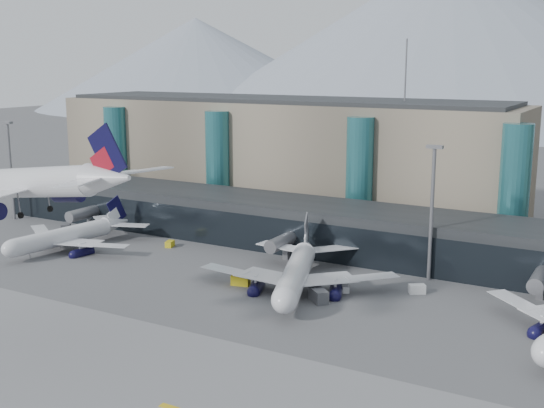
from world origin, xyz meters
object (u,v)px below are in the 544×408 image
at_px(lightmast_mid, 432,205).
at_px(veh_h, 241,280).
at_px(veh_f, 66,228).
at_px(veh_g, 345,289).
at_px(jet_parked_mid, 298,262).
at_px(veh_b, 170,244).
at_px(jet_parked_left, 75,229).
at_px(veh_d, 417,289).
at_px(veh_c, 319,296).
at_px(lightmast_left, 10,165).
at_px(hero_jet, 43,175).

distance_m(lightmast_mid, veh_h, 38.04).
bearing_deg(veh_f, veh_g, -137.94).
bearing_deg(lightmast_mid, veh_f, -175.63).
height_order(jet_parked_mid, veh_b, jet_parked_mid).
relative_size(jet_parked_left, veh_d, 11.91).
relative_size(veh_c, veh_d, 1.43).
distance_m(veh_b, veh_d, 57.83).
xyz_separation_m(veh_d, veh_h, (-29.87, -11.43, 0.11)).
bearing_deg(veh_f, veh_d, -133.64).
bearing_deg(lightmast_mid, veh_h, -145.68).
relative_size(veh_b, veh_f, 0.61).
bearing_deg(veh_f, jet_parked_mid, -139.81).
bearing_deg(veh_d, veh_c, -170.66).
xyz_separation_m(jet_parked_left, veh_h, (45.92, -4.43, -3.26)).
relative_size(lightmast_left, hero_jet, 0.68).
bearing_deg(jet_parked_left, hero_jet, -130.61).
bearing_deg(jet_parked_mid, veh_c, -149.28).
bearing_deg(jet_parked_mid, veh_b, 54.54).
height_order(jet_parked_left, veh_h, jet_parked_left).
xyz_separation_m(lightmast_mid, veh_f, (-87.59, -6.69, -13.33)).
bearing_deg(veh_d, jet_parked_mid, 165.07).
bearing_deg(veh_h, veh_g, 4.81).
relative_size(jet_parked_left, veh_g, 16.17).
height_order(lightmast_left, veh_f, lightmast_left).
height_order(veh_b, veh_g, veh_b).
bearing_deg(hero_jet, jet_parked_mid, 67.10).
distance_m(veh_c, veh_g, 7.28).
bearing_deg(veh_h, veh_c, -16.91).
bearing_deg(veh_b, veh_g, -116.03).
bearing_deg(jet_parked_mid, veh_h, 95.25).
relative_size(hero_jet, veh_c, 9.21).
relative_size(jet_parked_mid, veh_g, 18.30).
relative_size(lightmast_left, veh_f, 6.60).
distance_m(lightmast_left, veh_h, 83.50).
relative_size(lightmast_mid, veh_c, 6.27).
xyz_separation_m(jet_parked_mid, veh_c, (6.88, -5.63, -3.55)).
xyz_separation_m(lightmast_left, veh_b, (52.76, -2.17, -13.74)).
height_order(lightmast_mid, veh_c, lightmast_mid).
distance_m(jet_parked_left, jet_parked_mid, 55.51).
bearing_deg(lightmast_left, lightmast_mid, 1.56).
distance_m(veh_d, veh_g, 12.78).
distance_m(veh_b, veh_c, 47.12).
bearing_deg(jet_parked_left, veh_g, -81.08).
bearing_deg(veh_b, jet_parked_mid, -120.51).
bearing_deg(veh_b, veh_f, 77.82).
distance_m(veh_g, veh_h, 19.27).
xyz_separation_m(hero_jet, veh_c, (26.34, 34.80, -23.82)).
relative_size(jet_parked_left, veh_c, 8.33).
height_order(lightmast_left, jet_parked_mid, lightmast_left).
bearing_deg(hero_jet, jet_parked_left, 134.59).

